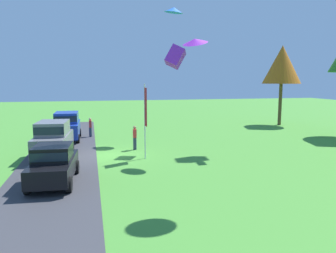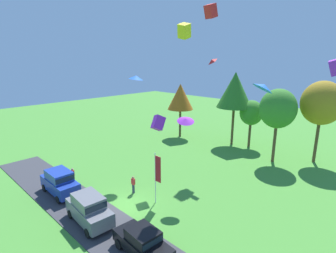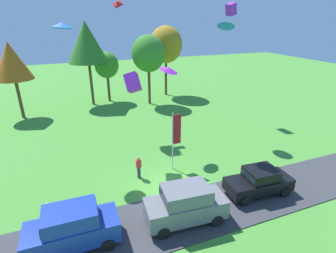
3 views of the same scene
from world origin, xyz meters
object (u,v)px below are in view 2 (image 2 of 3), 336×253
(car_sedan_mid_row, at_px, (143,241))
(kite_box_high_left, at_px, (336,67))
(person_on_lawn, at_px, (73,176))
(kite_delta_over_trees, at_px, (186,120))
(kite_box_near_flag, at_px, (158,123))
(car_suv_far_end, at_px, (60,181))
(tree_lone_near, at_px, (235,90))
(tree_far_right, at_px, (251,113))
(kite_box_mid_center, at_px, (211,11))
(kite_box_topmost, at_px, (184,31))
(kite_delta_high_right, at_px, (264,87))
(person_watching_sky, at_px, (133,184))
(kite_diamond_trailing_tail, at_px, (211,61))
(tree_right_of_center, at_px, (180,97))
(tree_far_left, at_px, (322,103))
(kite_delta_low_drifter, at_px, (136,77))
(tree_center_back, at_px, (278,109))
(flag_banner, at_px, (157,172))
(car_suv_by_flagpole, at_px, (89,208))

(car_sedan_mid_row, height_order, kite_box_high_left, kite_box_high_left)
(kite_box_high_left, bearing_deg, person_on_lawn, -146.64)
(car_sedan_mid_row, distance_m, kite_delta_over_trees, 10.60)
(kite_box_near_flag, bearing_deg, car_suv_far_end, -124.84)
(tree_lone_near, relative_size, tree_far_right, 1.57)
(car_suv_far_end, height_order, tree_lone_near, tree_lone_near)
(tree_lone_near, xyz_separation_m, kite_box_mid_center, (-0.33, -6.14, 9.74))
(kite_box_topmost, relative_size, kite_delta_high_right, 0.69)
(person_watching_sky, distance_m, kite_diamond_trailing_tail, 15.27)
(tree_right_of_center, relative_size, tree_far_right, 1.27)
(car_sedan_mid_row, height_order, person_watching_sky, car_sedan_mid_row)
(car_suv_far_end, bearing_deg, person_on_lawn, 121.97)
(person_watching_sky, relative_size, tree_lone_near, 0.16)
(tree_lone_near, bearing_deg, tree_far_left, 4.95)
(tree_lone_near, xyz_separation_m, kite_delta_low_drifter, (-2.78, -15.73, 2.40))
(tree_right_of_center, bearing_deg, tree_lone_near, 14.71)
(tree_right_of_center, bearing_deg, tree_center_back, -1.05)
(kite_diamond_trailing_tail, bearing_deg, tree_far_left, 49.80)
(tree_right_of_center, relative_size, tree_lone_near, 0.81)
(tree_right_of_center, height_order, flag_banner, tree_right_of_center)
(kite_box_high_left, bearing_deg, kite_box_mid_center, 165.10)
(tree_center_back, bearing_deg, kite_box_high_left, -47.45)
(person_on_lawn, distance_m, tree_far_left, 29.15)
(tree_far_right, bearing_deg, kite_diamond_trailing_tail, -90.34)
(kite_box_topmost, bearing_deg, kite_box_mid_center, 115.74)
(person_on_lawn, bearing_deg, kite_delta_low_drifter, 72.36)
(person_on_lawn, bearing_deg, tree_far_left, 55.89)
(kite_box_high_left, distance_m, kite_delta_high_right, 5.98)
(person_watching_sky, relative_size, kite_box_high_left, 1.47)
(tree_far_left, relative_size, kite_delta_low_drifter, 6.63)
(car_suv_by_flagpole, height_order, kite_box_high_left, kite_box_high_left)
(kite_diamond_trailing_tail, bearing_deg, kite_delta_over_trees, -71.29)
(kite_delta_low_drifter, distance_m, kite_delta_over_trees, 8.12)
(kite_box_topmost, bearing_deg, car_suv_far_end, -139.56)
(tree_far_right, bearing_deg, kite_delta_high_right, -61.75)
(kite_delta_over_trees, bearing_deg, kite_box_mid_center, 116.01)
(tree_center_back, bearing_deg, kite_box_topmost, -99.23)
(car_suv_by_flagpole, bearing_deg, kite_box_mid_center, 97.91)
(tree_lone_near, relative_size, kite_diamond_trailing_tail, 11.91)
(kite_box_high_left, bearing_deg, person_watching_sky, -144.10)
(person_watching_sky, height_order, kite_delta_high_right, kite_delta_high_right)
(tree_far_right, xyz_separation_m, kite_box_high_left, (11.82, -10.84, 6.79))
(tree_center_back, relative_size, flag_banner, 1.93)
(person_watching_sky, bearing_deg, tree_center_back, 69.80)
(tree_right_of_center, height_order, kite_delta_over_trees, tree_right_of_center)
(flag_banner, bearing_deg, kite_box_topmost, 67.96)
(kite_delta_over_trees, bearing_deg, kite_box_topmost, -68.31)
(kite_box_mid_center, bearing_deg, person_on_lawn, -105.71)
(car_suv_by_flagpole, xyz_separation_m, kite_box_near_flag, (-0.71, 8.15, 5.20))
(flag_banner, bearing_deg, kite_diamond_trailing_tail, 99.89)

